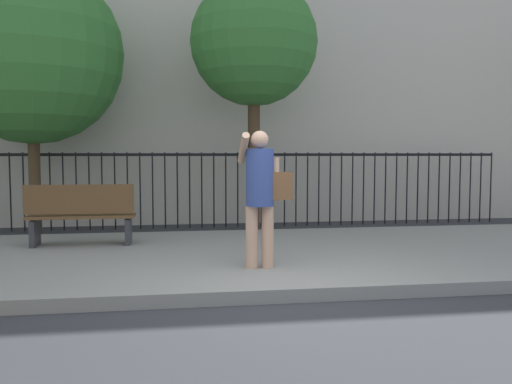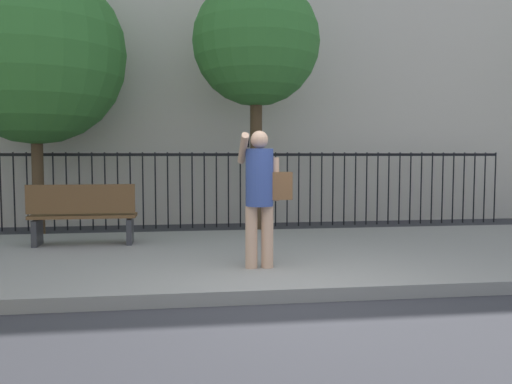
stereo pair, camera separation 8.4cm
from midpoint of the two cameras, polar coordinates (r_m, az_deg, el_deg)
The scene contains 7 objects.
ground_plane at distance 5.64m, azimuth 3.43°, elevation -11.92°, with size 60.00×60.00×0.00m, color #333338.
sidewalk at distance 7.73m, azimuth -0.01°, elevation -6.95°, with size 28.00×4.40×0.15m, color gray.
iron_fence at distance 11.27m, azimuth -2.85°, elevation 1.35°, with size 12.03×0.04×1.60m.
pedestrian_on_phone at distance 6.49m, azimuth 0.26°, elevation 0.36°, with size 0.65×0.49×1.69m.
street_bench at distance 8.55m, azimuth -18.62°, elevation -2.21°, with size 1.60×0.45×0.95m.
street_tree_near at distance 10.95m, azimuth -23.30°, elevation 13.56°, with size 3.37×3.37×5.11m.
street_tree_mid at distance 10.50m, azimuth -0.47°, elevation 15.75°, with size 2.44×2.44×4.92m.
Camera 1 is at (-1.18, -5.29, 1.55)m, focal length 37.10 mm.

